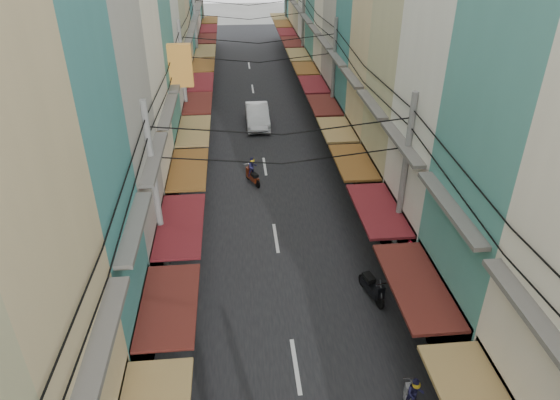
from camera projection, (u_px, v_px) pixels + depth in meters
ground at (289, 326)px, 19.29m from camera, size 160.00×160.00×0.00m
road at (259, 131)px, 36.52m from camera, size 10.00×80.00×0.02m
sidewalk_left at (169, 134)px, 35.98m from camera, size 3.00×80.00×0.06m
sidewalk_right at (346, 127)px, 37.05m from camera, size 3.00×80.00×0.06m
building_row_right at (393, 0)px, 29.41m from camera, size 7.80×68.98×22.59m
utility_poles at (262, 57)px, 28.93m from camera, size 10.20×66.13×8.20m
white_car at (258, 125)px, 37.47m from camera, size 5.47×2.18×1.92m
bicycle at (447, 294)px, 20.88m from camera, size 1.61×0.70×1.08m
moving_scooters at (313, 295)px, 20.09m from camera, size 5.33×18.47×1.66m
pedestrians at (195, 248)px, 21.95m from camera, size 13.83×20.26×2.22m
market_umbrella at (449, 287)px, 18.32m from camera, size 2.08×2.08×2.19m
traffic_sign at (409, 258)px, 19.46m from camera, size 0.10×0.65×2.96m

